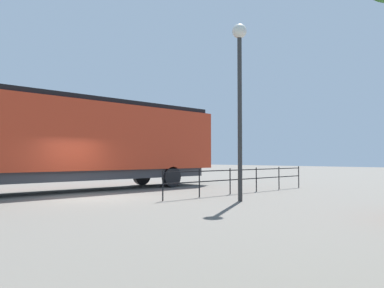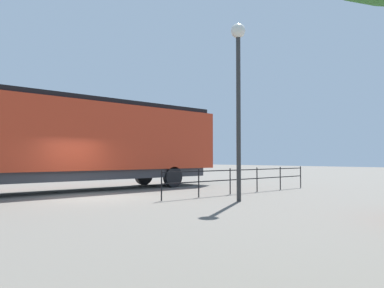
# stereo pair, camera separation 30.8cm
# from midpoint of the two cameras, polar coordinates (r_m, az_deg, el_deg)

# --- Properties ---
(ground_plane) EXTENTS (120.00, 120.00, 0.00)m
(ground_plane) POSITION_cam_midpoint_polar(r_m,az_deg,el_deg) (15.62, -15.32, -7.80)
(ground_plane) COLOR #666059
(locomotive) EXTENTS (2.96, 16.31, 4.41)m
(locomotive) POSITION_cam_midpoint_polar(r_m,az_deg,el_deg) (18.86, -17.10, 0.66)
(locomotive) COLOR red
(locomotive) RESTS_ON ground_plane
(lamp_post) EXTENTS (0.53, 0.53, 6.49)m
(lamp_post) POSITION_cam_midpoint_polar(r_m,az_deg,el_deg) (14.13, 6.56, 10.26)
(lamp_post) COLOR #2D2D2D
(lamp_post) RESTS_ON ground_plane
(platform_fence) EXTENTS (0.05, 9.42, 1.12)m
(platform_fence) POSITION_cam_midpoint_polar(r_m,az_deg,el_deg) (17.17, 7.28, -4.89)
(platform_fence) COLOR black
(platform_fence) RESTS_ON ground_plane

